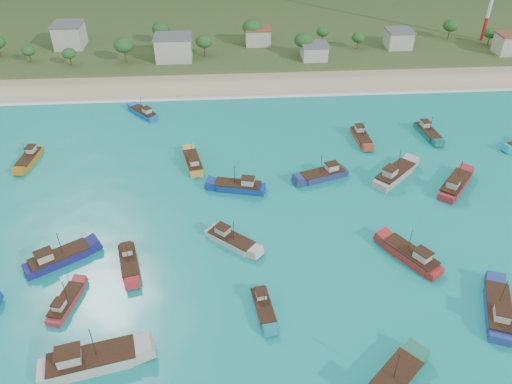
{
  "coord_description": "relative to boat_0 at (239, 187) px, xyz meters",
  "views": [
    {
      "loc": [
        -12.61,
        -62.87,
        60.71
      ],
      "look_at": [
        -6.96,
        18.0,
        3.0
      ],
      "focal_mm": 35.0,
      "sensor_mm": 36.0,
      "label": 1
    }
  ],
  "objects": [
    {
      "name": "boat_28",
      "position": [
        -9.92,
        10.37,
        -0.07
      ],
      "size": [
        5.0,
        10.45,
        5.94
      ],
      "rotation": [
        0.0,
        0.0,
        0.21
      ],
      "color": "gold",
      "rests_on": "ground"
    },
    {
      "name": "boat_15",
      "position": [
        45.55,
        -2.78,
        0.11
      ],
      "size": [
        10.28,
        11.17,
        6.94
      ],
      "rotation": [
        0.0,
        0.0,
        5.57
      ],
      "color": "maroon",
      "rests_on": "ground"
    },
    {
      "name": "boat_12",
      "position": [
        29.29,
        -23.45,
        0.06
      ],
      "size": [
        8.99,
        11.28,
        6.68
      ],
      "rotation": [
        0.0,
        0.0,
        0.58
      ],
      "color": "#AB2725",
      "rests_on": "ground"
    },
    {
      "name": "boat_2",
      "position": [
        -19.95,
        -21.37,
        -0.14
      ],
      "size": [
        4.97,
        9.88,
        5.61
      ],
      "rotation": [
        0.0,
        0.0,
        3.38
      ],
      "color": "#B6232C",
      "rests_on": "ground"
    },
    {
      "name": "vegetation",
      "position": [
        16.56,
        80.41,
        4.5
      ],
      "size": [
        279.9,
        25.45,
        8.95
      ],
      "color": "#235623",
      "rests_on": "ground"
    },
    {
      "name": "boat_21",
      "position": [
        30.89,
        19.52,
        -0.11
      ],
      "size": [
        3.34,
        9.81,
        5.72
      ],
      "rotation": [
        0.0,
        0.0,
        3.19
      ],
      "color": "#A23F23",
      "rests_on": "ground"
    },
    {
      "name": "boat_4",
      "position": [
        -22.5,
        -41.58,
        0.29
      ],
      "size": [
        14.0,
        6.83,
        7.95
      ],
      "rotation": [
        0.0,
        0.0,
        4.93
      ],
      "color": "beige",
      "rests_on": "ground"
    },
    {
      "name": "boat_16",
      "position": [
        -2.19,
        -16.83,
        -0.07
      ],
      "size": [
        9.59,
        8.82,
        5.95
      ],
      "rotation": [
        0.0,
        0.0,
        4.0
      ],
      "color": "beige",
      "rests_on": "ground"
    },
    {
      "name": "boat_17",
      "position": [
        2.46,
        -32.91,
        -0.25
      ],
      "size": [
        3.65,
        8.67,
        4.96
      ],
      "rotation": [
        0.0,
        0.0,
        3.28
      ],
      "color": "teal",
      "rests_on": "ground"
    },
    {
      "name": "boat_1",
      "position": [
        18.6,
        3.29,
        -0.0
      ],
      "size": [
        11.18,
        6.43,
        6.34
      ],
      "rotation": [
        0.0,
        0.0,
        1.9
      ],
      "color": "navy",
      "rests_on": "ground"
    },
    {
      "name": "boat_5",
      "position": [
        -23.91,
        36.49,
        -0.15
      ],
      "size": [
        8.12,
        8.92,
        5.52
      ],
      "rotation": [
        0.0,
        0.0,
        0.7
      ],
      "color": "#145FB0",
      "rests_on": "ground"
    },
    {
      "name": "boat_26",
      "position": [
        33.97,
        2.03,
        0.16
      ],
      "size": [
        11.45,
        10.98,
        7.24
      ],
      "rotation": [
        0.0,
        0.0,
        5.46
      ],
      "color": "#ADA79E",
      "rests_on": "ground"
    },
    {
      "name": "ground",
      "position": [
        10.24,
        -23.2,
        -0.76
      ],
      "size": [
        600.0,
        600.0,
        0.0
      ],
      "primitive_type": "plane",
      "color": "#0B8272",
      "rests_on": "ground"
    },
    {
      "name": "surf_line",
      "position": [
        10.24,
        46.3,
        -0.76
      ],
      "size": [
        400.0,
        2.5,
        0.08
      ],
      "primitive_type": "cube",
      "color": "white",
      "rests_on": "ground"
    },
    {
      "name": "boat_27",
      "position": [
        38.7,
        -36.57,
        0.1
      ],
      "size": [
        7.45,
        12.13,
        6.9
      ],
      "rotation": [
        0.0,
        0.0,
        5.91
      ],
      "color": "navy",
      "rests_on": "ground"
    },
    {
      "name": "boat_30",
      "position": [
        -28.69,
        -30.01,
        -0.24
      ],
      "size": [
        4.57,
        8.85,
        5.02
      ],
      "rotation": [
        0.0,
        0.0,
        6.03
      ],
      "color": "#A92B31",
      "rests_on": "ground"
    },
    {
      "name": "village",
      "position": [
        6.62,
        78.81,
        3.97
      ],
      "size": [
        218.84,
        26.27,
        7.54
      ],
      "color": "beige",
      "rests_on": "ground"
    },
    {
      "name": "boat_11",
      "position": [
        -32.29,
        -19.77,
        0.06
      ],
      "size": [
        11.31,
        8.88,
        6.67
      ],
      "rotation": [
        0.0,
        0.0,
        5.28
      ],
      "color": "navy",
      "rests_on": "ground"
    },
    {
      "name": "land",
      "position": [
        10.24,
        116.8,
        -0.76
      ],
      "size": [
        400.0,
        110.0,
        2.4
      ],
      "primitive_type": "cube",
      "color": "#385123",
      "rests_on": "ground"
    },
    {
      "name": "boat_20",
      "position": [
        48.01,
        20.64,
        -0.09
      ],
      "size": [
        4.03,
        10.15,
        5.84
      ],
      "rotation": [
        0.0,
        0.0,
        3.26
      ],
      "color": "#136154",
      "rests_on": "ground"
    },
    {
      "name": "boat_0",
      "position": [
        0.0,
        0.0,
        0.0
      ],
      "size": [
        11.19,
        5.62,
        6.35
      ],
      "rotation": [
        0.0,
        0.0,
        1.33
      ],
      "color": "navy",
      "rests_on": "ground"
    },
    {
      "name": "beach",
      "position": [
        10.24,
        55.8,
        -0.76
      ],
      "size": [
        400.0,
        18.0,
        1.2
      ],
      "primitive_type": "cube",
      "color": "beige",
      "rests_on": "ground"
    },
    {
      "name": "boat_6",
      "position": [
        -47.46,
        14.76,
        -0.12
      ],
      "size": [
        3.91,
        9.88,
        5.69
      ],
      "rotation": [
        0.0,
        0.0,
        3.03
      ],
      "color": "#BB7017",
      "rests_on": "ground"
    }
  ]
}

